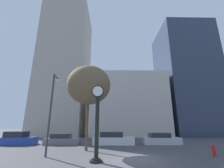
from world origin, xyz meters
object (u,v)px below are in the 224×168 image
Objects in this scene: car_white at (113,139)px; fire_hydrant_near at (214,150)px; car_blue at (17,139)px; street_lamp_left at (53,100)px; car_silver at (161,139)px; car_grey at (62,140)px; bare_tree at (89,85)px; street_clock at (97,116)px.

fire_hydrant_near is at bearing -42.49° from car_white.
car_blue is 9.57m from street_lamp_left.
street_lamp_left reaches higher than car_silver.
street_lamp_left is (-11.85, 0.41, 3.66)m from fire_hydrant_near.
street_lamp_left is at bearing -48.94° from car_blue.
bare_tree is (3.39, -4.35, 5.37)m from car_grey.
fire_hydrant_near is at bearing -22.97° from car_blue.
car_white is (1.24, 8.60, -2.09)m from street_clock.
car_white is 0.61× the size of bare_tree.
street_lamp_left is at bearing -136.85° from bare_tree.
street_clock is 6.09× the size of fire_hydrant_near.
street_clock is 11.32m from car_silver.
car_silver is 12.97m from street_lamp_left.
bare_tree reaches higher than car_silver.
car_blue is at bearing 153.18° from bare_tree.
street_lamp_left is at bearing -84.12° from car_grey.
bare_tree is at bearing 105.99° from street_clock.
street_lamp_left reaches higher than car_white.
car_blue is at bearing -176.32° from car_silver.
fire_hydrant_near is 11.22m from bare_tree.
car_blue is 0.51× the size of bare_tree.
car_white is 0.78× the size of street_lamp_left.
car_white is 8.92m from street_lamp_left.
bare_tree is at bearing -116.77° from car_white.
street_clock is at bearing -64.31° from car_grey.
street_clock is at bearing -28.63° from street_lamp_left.
car_grey is 11.45m from car_silver.
car_blue reaches higher than fire_hydrant_near.
street_lamp_left is (-10.47, -6.78, 3.52)m from car_silver.
car_grey is 7.69m from bare_tree.
car_white is 1.11× the size of car_silver.
car_grey is 5.01× the size of fire_hydrant_near.
car_silver is 5.44× the size of fire_hydrant_near.
bare_tree reaches higher than car_white.
car_grey reaches higher than fire_hydrant_near.
car_grey is (5.10, 0.06, -0.11)m from car_blue.
car_silver is at bearing 29.29° from bare_tree.
car_white is 5.60m from car_silver.
car_blue is at bearing 158.77° from fire_hydrant_near.
car_white is at bearing 81.78° from street_clock.
street_clock is 13.09m from car_blue.
fire_hydrant_near is 12.41m from street_lamp_left.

